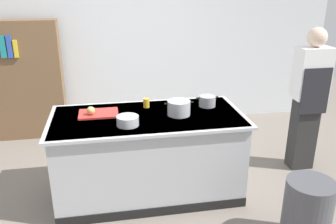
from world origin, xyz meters
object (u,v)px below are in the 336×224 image
Objects in this scene: sauce_pan at (207,101)px; trash_bin at (307,212)px; stock_pot at (179,108)px; person_chef at (308,97)px; juice_cup at (146,103)px; onion at (91,111)px; mixing_bowl at (128,121)px; bookshelf at (23,81)px.

sauce_pan reaches higher than trash_bin.
sauce_pan is 0.41× the size of trash_bin.
stock_pot is 1.53m from trash_bin.
person_chef is at bearing 2.22° from sauce_pan.
juice_cup is (-0.66, 0.08, -0.01)m from sauce_pan.
onion is 0.85× the size of juice_cup.
juice_cup is at bearing 63.47° from mixing_bowl.
bookshelf is (-1.00, 1.71, -0.11)m from onion.
person_chef is (1.61, 0.25, -0.06)m from stock_pot.
mixing_bowl is 0.13× the size of bookshelf.
person_chef is (0.67, 1.25, 0.61)m from trash_bin.
bookshelf reaches higher than stock_pot.
mixing_bowl is 2.19m from person_chef.
stock_pot is at bearing 19.30° from mixing_bowl.
onion is 2.24m from trash_bin.
stock_pot is at bearing -43.44° from juice_cup.
juice_cup is 0.06× the size of bookshelf.
onion is 0.05× the size of person_chef.
stock_pot is at bearing 133.30° from trash_bin.
sauce_pan is at bearing 29.45° from stock_pot.
trash_bin is at bearing -46.70° from stock_pot.
bookshelf reaches higher than trash_bin.
mixing_bowl is 1.80m from trash_bin.
stock_pot is 0.42m from sauce_pan.
juice_cup is at bearing -44.12° from bookshelf.
onion is 2.50m from person_chef.
person_chef is (1.25, 0.05, -0.04)m from sauce_pan.
bookshelf is at bearing 51.12° from person_chef.
bookshelf is (-2.25, 1.62, -0.10)m from sauce_pan.
trash_bin is 0.35× the size of person_chef.
mixing_bowl is (-0.90, -0.39, -0.01)m from sauce_pan.
person_chef is at bearing 62.00° from trash_bin.
onion is 0.61m from juice_cup.
person_chef is (2.14, 0.44, -0.03)m from mixing_bowl.
sauce_pan is at bearing 4.25° from onion.
person_chef is at bearing -0.96° from juice_cup.
onion is 0.34× the size of sauce_pan.
trash_bin is (0.94, -1.00, -0.67)m from stock_pot.
onion is at bearing 78.57° from person_chef.
stock_pot is 0.50× the size of trash_bin.
stock_pot is at bearing 84.27° from person_chef.
onion is 0.46m from mixing_bowl.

